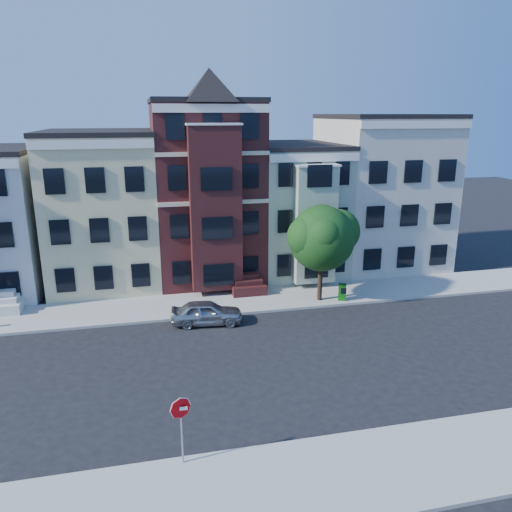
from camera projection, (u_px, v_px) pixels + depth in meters
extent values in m
plane|color=black|center=(248.00, 365.00, 23.37)|extent=(120.00, 120.00, 0.00)
cube|color=#9E9B93|center=(221.00, 303.00, 30.84)|extent=(60.00, 4.00, 0.15)
cube|color=#9E9B93|center=(301.00, 482.00, 15.85)|extent=(60.00, 4.00, 0.15)
cube|color=beige|center=(104.00, 210.00, 34.07)|extent=(7.00, 9.00, 10.00)
cube|color=#3B1515|center=(205.00, 192.00, 35.29)|extent=(7.00, 9.00, 12.00)
cube|color=#9CAA91|center=(293.00, 209.00, 37.10)|extent=(6.00, 9.00, 9.00)
cube|color=beige|center=(380.00, 192.00, 38.33)|extent=(8.00, 9.00, 11.00)
imported|color=#A4A8AC|center=(207.00, 313.00, 27.78)|extent=(4.11, 2.02, 1.35)
cube|color=#0F570F|center=(342.00, 292.00, 30.98)|extent=(0.59, 0.57, 1.04)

